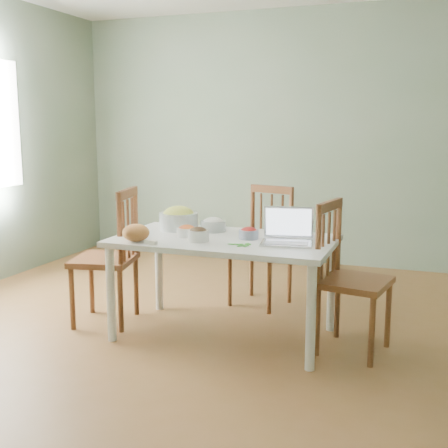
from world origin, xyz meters
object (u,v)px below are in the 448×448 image
(chair_far, at_px, (260,247))
(bowl_squash, at_px, (179,218))
(dining_table, at_px, (224,287))
(chair_left, at_px, (104,256))
(bread_boule, at_px, (136,233))
(chair_right, at_px, (355,278))
(laptop, at_px, (287,227))

(chair_far, bearing_deg, bowl_squash, -115.82)
(chair_far, bearing_deg, dining_table, -79.19)
(chair_left, xyz_separation_m, bread_boule, (0.43, -0.26, 0.26))
(chair_left, bearing_deg, dining_table, 80.65)
(chair_right, xyz_separation_m, laptop, (-0.44, -0.08, 0.33))
(laptop, bearing_deg, dining_table, 164.06)
(chair_left, distance_m, bowl_squash, 0.63)
(chair_left, distance_m, laptop, 1.45)
(laptop, bearing_deg, chair_far, 107.66)
(dining_table, relative_size, chair_right, 1.52)
(chair_right, bearing_deg, dining_table, 102.24)
(chair_left, xyz_separation_m, bowl_squash, (0.51, 0.25, 0.28))
(bowl_squash, relative_size, laptop, 0.87)
(chair_far, xyz_separation_m, bread_boule, (-0.56, -1.09, 0.28))
(chair_right, bearing_deg, laptop, 110.45)
(bread_boule, height_order, bowl_squash, bowl_squash)
(chair_left, relative_size, laptop, 3.04)
(chair_left, bearing_deg, chair_far, 117.77)
(dining_table, relative_size, bowl_squash, 5.17)
(chair_right, bearing_deg, chair_far, 59.86)
(chair_far, xyz_separation_m, bowl_squash, (-0.47, -0.58, 0.30))
(bowl_squash, bearing_deg, chair_far, 50.92)
(dining_table, xyz_separation_m, bowl_squash, (-0.44, 0.20, 0.44))
(chair_far, relative_size, laptop, 2.92)
(chair_far, relative_size, chair_right, 0.99)
(chair_left, bearing_deg, bowl_squash, 103.38)
(chair_far, xyz_separation_m, chair_left, (-0.98, -0.83, 0.02))
(bread_boule, bearing_deg, bowl_squash, 80.68)
(chair_left, height_order, bowl_squash, chair_left)
(chair_left, relative_size, bowl_squash, 3.50)
(bread_boule, xyz_separation_m, bowl_squash, (0.08, 0.51, 0.03))
(chair_right, distance_m, bowl_squash, 1.39)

